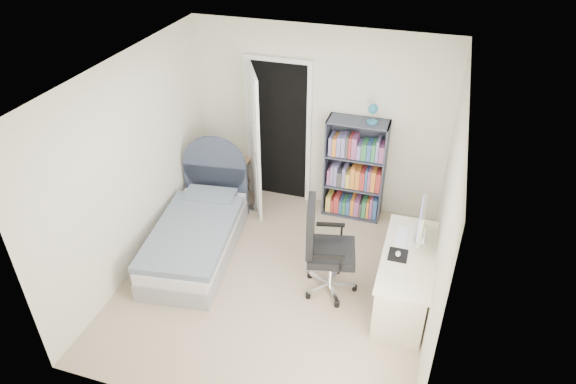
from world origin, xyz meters
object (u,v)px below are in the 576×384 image
(nightstand, at_px, (232,169))
(desk, at_px, (406,275))
(bookcase, at_px, (356,173))
(office_chair, at_px, (323,244))
(bed, at_px, (198,233))
(floor_lamp, at_px, (255,175))

(nightstand, distance_m, desk, 3.00)
(bookcase, bearing_deg, desk, -60.02)
(nightstand, distance_m, office_chair, 2.31)
(office_chair, bearing_deg, bed, 172.49)
(floor_lamp, bearing_deg, bookcase, 13.18)
(nightstand, bearing_deg, office_chair, -41.93)
(nightstand, bearing_deg, desk, -28.95)
(bed, relative_size, office_chair, 1.70)
(desk, bearing_deg, bookcase, 119.98)
(nightstand, bearing_deg, bed, -86.64)
(floor_lamp, bearing_deg, bed, -109.26)
(nightstand, height_order, office_chair, office_chair)
(bookcase, distance_m, desk, 1.74)
(office_chair, bearing_deg, bookcase, 88.16)
(bed, relative_size, desk, 1.46)
(bookcase, xyz_separation_m, desk, (0.86, -1.49, -0.28))
(bed, distance_m, nightstand, 1.33)
(floor_lamp, height_order, office_chair, floor_lamp)
(nightstand, xyz_separation_m, bookcase, (1.76, 0.04, 0.23))
(bookcase, bearing_deg, nightstand, -178.71)
(bookcase, distance_m, office_chair, 1.58)
(bed, height_order, bookcase, bookcase)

